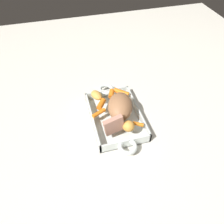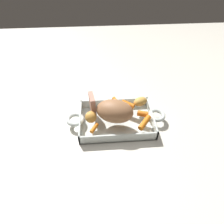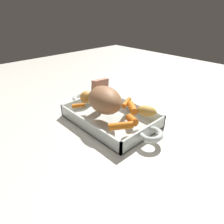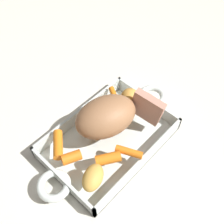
{
  "view_description": "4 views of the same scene",
  "coord_description": "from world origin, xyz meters",
  "px_view_note": "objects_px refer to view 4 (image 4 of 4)",
  "views": [
    {
      "loc": [
        0.58,
        -0.17,
        0.7
      ],
      "look_at": [
        0.02,
        -0.02,
        0.07
      ],
      "focal_mm": 34.42,
      "sensor_mm": 36.0,
      "label": 1
    },
    {
      "loc": [
        0.06,
        0.53,
        0.59
      ],
      "look_at": [
        0.02,
        0.01,
        0.07
      ],
      "focal_mm": 30.68,
      "sensor_mm": 36.0,
      "label": 2
    },
    {
      "loc": [
        -0.42,
        0.39,
        0.35
      ],
      "look_at": [
        -0.03,
        0.02,
        0.05
      ],
      "focal_mm": 31.46,
      "sensor_mm": 36.0,
      "label": 3
    },
    {
      "loc": [
        -0.24,
        -0.23,
        0.57
      ],
      "look_at": [
        0.03,
        0.02,
        0.08
      ],
      "focal_mm": 43.52,
      "sensor_mm": 36.0,
      "label": 4
    }
  ],
  "objects_px": {
    "baby_carrot_southwest": "(129,152)",
    "potato_halved": "(130,97)",
    "baby_carrot_southeast": "(108,158)",
    "baby_carrot_northeast": "(71,157)",
    "baby_carrot_center_left": "(58,145)",
    "potato_golden_large": "(93,177)",
    "pork_roast": "(106,116)",
    "roast_slice_thin": "(147,108)",
    "roasting_dish": "(109,139)",
    "baby_carrot_northwest": "(114,94)"
  },
  "relations": [
    {
      "from": "roast_slice_thin",
      "to": "baby_carrot_southwest",
      "type": "bearing_deg",
      "value": -161.04
    },
    {
      "from": "baby_carrot_southeast",
      "to": "potato_golden_large",
      "type": "distance_m",
      "value": 0.05
    },
    {
      "from": "baby_carrot_center_left",
      "to": "roast_slice_thin",
      "type": "bearing_deg",
      "value": -24.69
    },
    {
      "from": "baby_carrot_northwest",
      "to": "baby_carrot_center_left",
      "type": "relative_size",
      "value": 0.63
    },
    {
      "from": "pork_roast",
      "to": "baby_carrot_southwest",
      "type": "xyz_separation_m",
      "value": [
        -0.02,
        -0.09,
        -0.03
      ]
    },
    {
      "from": "roasting_dish",
      "to": "baby_carrot_northeast",
      "type": "relative_size",
      "value": 9.71
    },
    {
      "from": "baby_carrot_center_left",
      "to": "baby_carrot_southeast",
      "type": "bearing_deg",
      "value": -64.28
    },
    {
      "from": "potato_halved",
      "to": "pork_roast",
      "type": "bearing_deg",
      "value": -176.0
    },
    {
      "from": "baby_carrot_northwest",
      "to": "baby_carrot_southwest",
      "type": "xyz_separation_m",
      "value": [
        -0.1,
        -0.14,
        0.0
      ]
    },
    {
      "from": "roasting_dish",
      "to": "potato_golden_large",
      "type": "distance_m",
      "value": 0.13
    },
    {
      "from": "baby_carrot_northwest",
      "to": "baby_carrot_southwest",
      "type": "bearing_deg",
      "value": -125.63
    },
    {
      "from": "baby_carrot_northeast",
      "to": "baby_carrot_southwest",
      "type": "distance_m",
      "value": 0.12
    },
    {
      "from": "pork_roast",
      "to": "baby_carrot_southeast",
      "type": "height_order",
      "value": "pork_roast"
    },
    {
      "from": "roasting_dish",
      "to": "baby_carrot_northwest",
      "type": "xyz_separation_m",
      "value": [
        0.09,
        0.07,
        0.03
      ]
    },
    {
      "from": "roast_slice_thin",
      "to": "potato_golden_large",
      "type": "xyz_separation_m",
      "value": [
        -0.2,
        -0.02,
        -0.02
      ]
    },
    {
      "from": "baby_carrot_southwest",
      "to": "potato_halved",
      "type": "relative_size",
      "value": 1.32
    },
    {
      "from": "roast_slice_thin",
      "to": "baby_carrot_southeast",
      "type": "xyz_separation_m",
      "value": [
        -0.15,
        -0.01,
        -0.03
      ]
    },
    {
      "from": "baby_carrot_southwest",
      "to": "roast_slice_thin",
      "type": "bearing_deg",
      "value": 18.96
    },
    {
      "from": "baby_carrot_southeast",
      "to": "roast_slice_thin",
      "type": "bearing_deg",
      "value": 5.59
    },
    {
      "from": "potato_golden_large",
      "to": "baby_carrot_center_left",
      "type": "bearing_deg",
      "value": 88.45
    },
    {
      "from": "baby_carrot_southeast",
      "to": "potato_golden_large",
      "type": "bearing_deg",
      "value": -171.05
    },
    {
      "from": "baby_carrot_center_left",
      "to": "potato_golden_large",
      "type": "xyz_separation_m",
      "value": [
        -0.0,
        -0.11,
        0.01
      ]
    },
    {
      "from": "roasting_dish",
      "to": "potato_halved",
      "type": "bearing_deg",
      "value": 12.89
    },
    {
      "from": "baby_carrot_northwest",
      "to": "baby_carrot_center_left",
      "type": "distance_m",
      "value": 0.19
    },
    {
      "from": "roasting_dish",
      "to": "baby_carrot_northwest",
      "type": "bearing_deg",
      "value": 36.96
    },
    {
      "from": "baby_carrot_northeast",
      "to": "baby_carrot_center_left",
      "type": "xyz_separation_m",
      "value": [
        0.0,
        0.05,
        -0.0
      ]
    },
    {
      "from": "baby_carrot_southeast",
      "to": "baby_carrot_southwest",
      "type": "height_order",
      "value": "baby_carrot_southeast"
    },
    {
      "from": "baby_carrot_northeast",
      "to": "baby_carrot_southwest",
      "type": "xyz_separation_m",
      "value": [
        0.09,
        -0.08,
        -0.0
      ]
    },
    {
      "from": "baby_carrot_northwest",
      "to": "potato_golden_large",
      "type": "xyz_separation_m",
      "value": [
        -0.19,
        -0.12,
        0.01
      ]
    },
    {
      "from": "roasting_dish",
      "to": "baby_carrot_center_left",
      "type": "bearing_deg",
      "value": 151.3
    },
    {
      "from": "pork_roast",
      "to": "potato_golden_large",
      "type": "bearing_deg",
      "value": -147.42
    },
    {
      "from": "pork_roast",
      "to": "baby_carrot_center_left",
      "type": "distance_m",
      "value": 0.12
    },
    {
      "from": "baby_carrot_northeast",
      "to": "baby_carrot_center_left",
      "type": "relative_size",
      "value": 0.61
    },
    {
      "from": "potato_halved",
      "to": "baby_carrot_southeast",
      "type": "bearing_deg",
      "value": -154.97
    },
    {
      "from": "roasting_dish",
      "to": "baby_carrot_center_left",
      "type": "distance_m",
      "value": 0.12
    },
    {
      "from": "baby_carrot_northwest",
      "to": "potato_halved",
      "type": "bearing_deg",
      "value": -75.44
    },
    {
      "from": "baby_carrot_southeast",
      "to": "baby_carrot_southwest",
      "type": "relative_size",
      "value": 0.9
    },
    {
      "from": "pork_roast",
      "to": "baby_carrot_northwest",
      "type": "bearing_deg",
      "value": 32.15
    },
    {
      "from": "baby_carrot_center_left",
      "to": "potato_golden_large",
      "type": "relative_size",
      "value": 1.12
    },
    {
      "from": "roasting_dish",
      "to": "baby_carrot_northwest",
      "type": "height_order",
      "value": "baby_carrot_northwest"
    },
    {
      "from": "baby_carrot_northwest",
      "to": "baby_carrot_southeast",
      "type": "xyz_separation_m",
      "value": [
        -0.14,
        -0.11,
        0.0
      ]
    },
    {
      "from": "potato_halved",
      "to": "baby_carrot_center_left",
      "type": "bearing_deg",
      "value": 170.66
    },
    {
      "from": "pork_roast",
      "to": "baby_carrot_southeast",
      "type": "distance_m",
      "value": 0.09
    },
    {
      "from": "baby_carrot_southwest",
      "to": "potato_halved",
      "type": "bearing_deg",
      "value": 40.24
    },
    {
      "from": "baby_carrot_northwest",
      "to": "baby_carrot_northeast",
      "type": "bearing_deg",
      "value": -163.8
    },
    {
      "from": "baby_carrot_northeast",
      "to": "potato_golden_large",
      "type": "bearing_deg",
      "value": -91.57
    },
    {
      "from": "baby_carrot_southwest",
      "to": "potato_golden_large",
      "type": "height_order",
      "value": "potato_golden_large"
    },
    {
      "from": "baby_carrot_center_left",
      "to": "pork_roast",
      "type": "bearing_deg",
      "value": -19.61
    },
    {
      "from": "baby_carrot_center_left",
      "to": "roasting_dish",
      "type": "bearing_deg",
      "value": -28.7
    },
    {
      "from": "baby_carrot_northwest",
      "to": "baby_carrot_southeast",
      "type": "relative_size",
      "value": 0.79
    }
  ]
}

